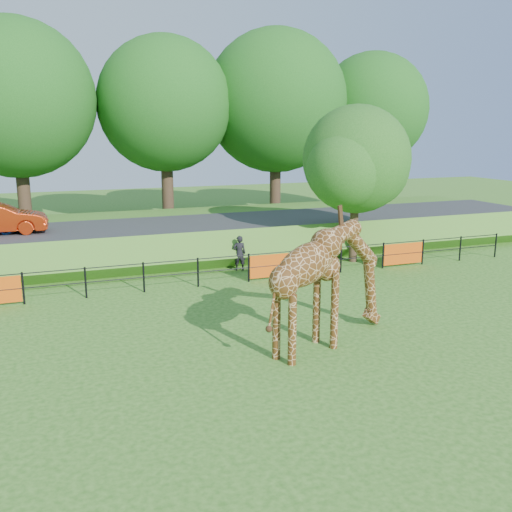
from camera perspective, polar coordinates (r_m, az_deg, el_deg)
The scene contains 8 objects.
ground at distance 14.15m, azimuth 3.00°, elevation -11.27°, with size 90.00×90.00×0.00m, color #2D6318.
giraffe at distance 15.33m, azimuth 7.36°, elevation -2.85°, with size 4.67×0.86×3.33m, color #512D10, non-canonical shape.
perimeter_fence at distance 21.14m, azimuth -5.82°, elevation -1.64°, with size 28.07×0.10×1.10m, color black, non-canonical shape.
embankment at distance 28.27m, azimuth -9.86°, elevation 2.06°, with size 40.00×9.00×1.30m, color #2D6318.
road at distance 26.70m, azimuth -9.28°, elevation 3.02°, with size 40.00×5.00×0.12m, color #29292B.
visitor at distance 23.46m, azimuth -1.67°, elevation 0.29°, with size 0.53×0.35×1.46m, color black.
tree_east at distance 25.06m, azimuth 10.15°, elevation 9.10°, with size 5.40×4.71×6.76m.
bg_tree_line at distance 34.59m, azimuth -9.30°, elevation 14.86°, with size 37.30×8.80×11.82m.
Camera 1 is at (-5.32, -11.80, 5.71)m, focal length 40.00 mm.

